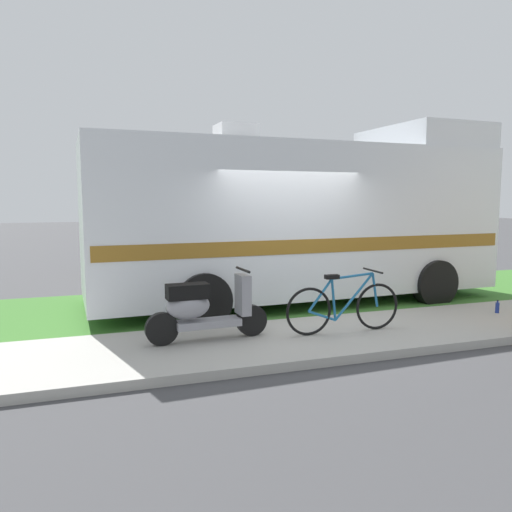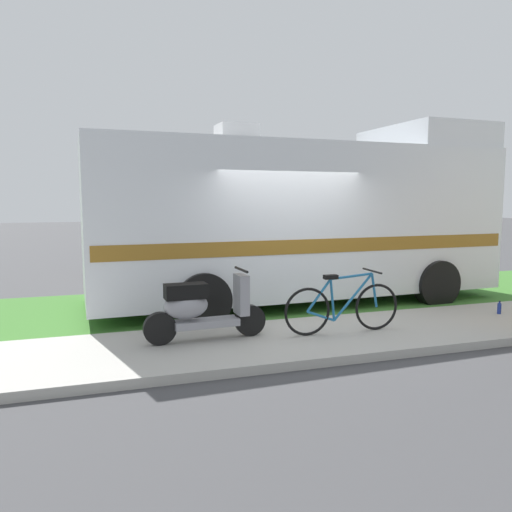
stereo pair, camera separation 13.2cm
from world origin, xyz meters
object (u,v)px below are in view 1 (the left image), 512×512
object	(u,v)px
scooter	(203,308)
bottle_green	(497,307)
bicycle	(344,306)
pickup_truck_near	(192,239)
motorhome_rv	(298,218)

from	to	relation	value
scooter	bottle_green	size ratio (longest dim) A/B	7.68
bicycle	bottle_green	xyz separation A→B (m)	(3.08, 0.25, -0.29)
pickup_truck_near	bottle_green	xyz separation A→B (m)	(3.83, -7.00, -0.72)
motorhome_rv	pickup_truck_near	bearing A→B (deg)	104.24
motorhome_rv	bottle_green	distance (m)	3.85
motorhome_rv	pickup_truck_near	distance (m)	4.83
motorhome_rv	scooter	distance (m)	3.59
bottle_green	motorhome_rv	bearing A→B (deg)	138.20
motorhome_rv	bicycle	world-z (taller)	motorhome_rv
scooter	pickup_truck_near	size ratio (longest dim) A/B	0.31
bottle_green	bicycle	bearing A→B (deg)	-175.40
motorhome_rv	scooter	xyz separation A→B (m)	(-2.44, -2.39, -1.10)
pickup_truck_near	motorhome_rv	bearing A→B (deg)	-75.76
bottle_green	pickup_truck_near	bearing A→B (deg)	118.67
bicycle	pickup_truck_near	bearing A→B (deg)	95.92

